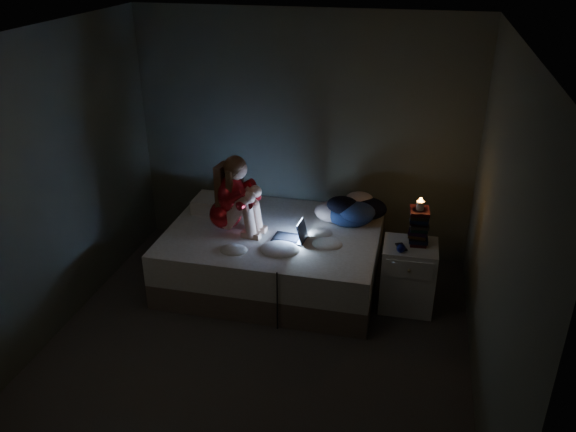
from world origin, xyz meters
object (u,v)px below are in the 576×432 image
(nightstand, at_px, (408,276))
(phone, at_px, (401,247))
(woman, at_px, (225,193))
(laptop, at_px, (289,229))
(bed, at_px, (273,255))
(candle, at_px, (420,204))

(nightstand, xyz_separation_m, phone, (-0.09, -0.06, 0.34))
(woman, height_order, laptop, woman)
(laptop, bearing_deg, nightstand, 3.84)
(woman, relative_size, nightstand, 1.21)
(woman, distance_m, laptop, 0.72)
(woman, height_order, phone, woman)
(bed, height_order, candle, candle)
(bed, bearing_deg, candle, -3.70)
(nightstand, distance_m, phone, 0.35)
(bed, relative_size, candle, 26.05)
(candle, height_order, phone, candle)
(woman, xyz_separation_m, phone, (1.72, -0.14, -0.31))
(phone, bearing_deg, candle, 22.47)
(nightstand, bearing_deg, woman, 176.41)
(candle, bearing_deg, laptop, -177.34)
(candle, bearing_deg, phone, -135.18)
(bed, relative_size, laptop, 6.68)
(nightstand, bearing_deg, laptop, 178.38)
(nightstand, bearing_deg, phone, -145.38)
(laptop, relative_size, nightstand, 0.47)
(woman, distance_m, nightstand, 1.92)
(woman, distance_m, phone, 1.76)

